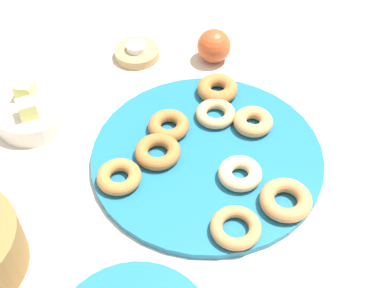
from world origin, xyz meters
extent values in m
plane|color=beige|center=(0.00, 0.00, 0.00)|extent=(2.40, 2.40, 0.00)
cylinder|color=#1E6B93|center=(0.00, 0.00, 0.01)|extent=(0.46, 0.46, 0.01)
torus|color=#AD6B33|center=(0.07, 0.07, 0.03)|extent=(0.09, 0.09, 0.03)
torus|color=#C6844C|center=(-0.13, -0.13, 0.03)|extent=(0.13, 0.13, 0.03)
torus|color=#AD6B33|center=(0.00, 0.10, 0.03)|extent=(0.13, 0.13, 0.03)
torus|color=tan|center=(0.07, -0.10, 0.03)|extent=(0.11, 0.11, 0.03)
torus|color=#AD6B33|center=(0.17, -0.04, 0.03)|extent=(0.11, 0.11, 0.03)
torus|color=tan|center=(0.10, -0.03, 0.03)|extent=(0.11, 0.11, 0.02)
torus|color=#C6844C|center=(-0.18, -0.03, 0.03)|extent=(0.12, 0.12, 0.02)
torus|color=#EABC84|center=(-0.07, -0.06, 0.03)|extent=(0.10, 0.10, 0.03)
torus|color=#BC7A3D|center=(-0.06, 0.17, 0.03)|extent=(0.11, 0.11, 0.03)
cylinder|color=tan|center=(0.34, 0.14, 0.01)|extent=(0.11, 0.11, 0.02)
cylinder|color=silver|center=(0.34, 0.14, 0.03)|extent=(0.05, 0.05, 0.02)
cylinder|color=silver|center=(0.13, 0.36, 0.02)|extent=(0.16, 0.16, 0.04)
cube|color=#DBD67A|center=(0.10, 0.36, 0.06)|extent=(0.05, 0.05, 0.04)
cube|color=#DBD67A|center=(0.16, 0.37, 0.06)|extent=(0.04, 0.04, 0.04)
sphere|color=#CC4C23|center=(0.31, -0.04, 0.04)|extent=(0.08, 0.08, 0.08)
camera|label=1|loc=(-0.68, 0.08, 0.79)|focal=48.95mm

